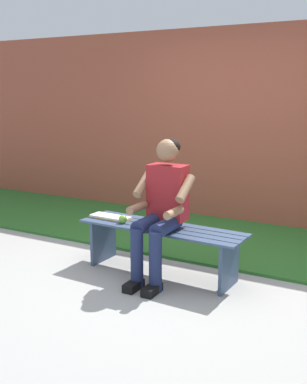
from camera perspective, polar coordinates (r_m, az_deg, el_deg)
name	(u,v)px	position (r m, az deg, el deg)	size (l,w,h in m)	color
ground_plane	(1,293)	(4.30, -18.04, -11.52)	(10.00, 7.00, 0.04)	#9E9E99
grass_strip	(219,231)	(5.73, 7.92, -4.71)	(9.00, 2.26, 0.03)	#2D6B28
brick_wall	(204,125)	(6.32, 6.16, 8.07)	(9.50, 0.24, 2.45)	#9E4C38
bench_near	(161,238)	(4.33, 0.96, -5.63)	(1.59, 0.50, 0.45)	#384C6B
person_seated	(162,204)	(4.13, 0.98, -1.46)	(0.50, 0.69, 1.26)	maroon
apple	(123,219)	(4.40, -3.73, -3.30)	(0.08, 0.08, 0.08)	#72B738
book_open	(111,217)	(4.59, -5.23, -3.06)	(0.42, 0.18, 0.02)	white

